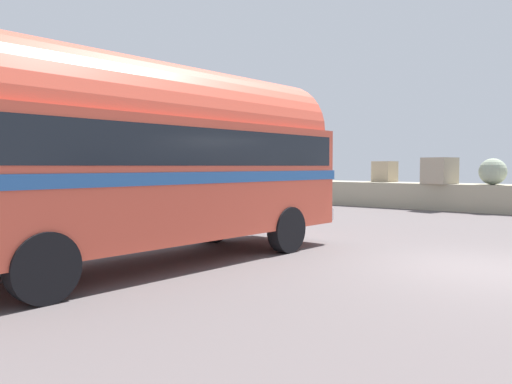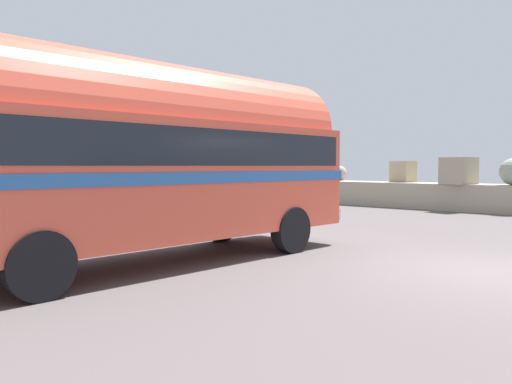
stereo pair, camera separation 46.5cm
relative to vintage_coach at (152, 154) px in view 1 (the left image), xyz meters
The scene contains 2 objects.
ground 6.24m from the vintage_coach, 35.58° to the left, with size 32.00×26.00×0.02m.
vintage_coach is the anchor object (origin of this frame).
Camera 1 is at (2.53, -9.29, 1.83)m, focal length 35.31 mm.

